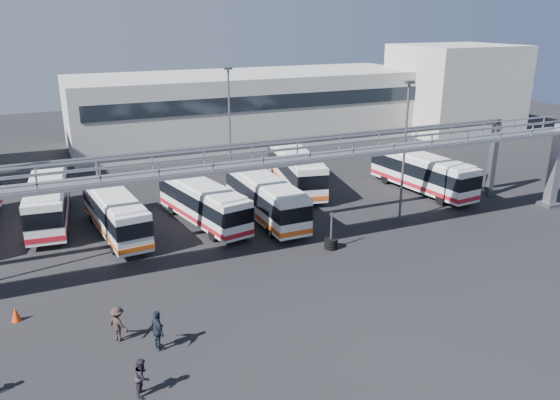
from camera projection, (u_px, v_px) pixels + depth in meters
name	position (u px, v px, depth m)	size (l,w,h in m)	color
ground	(293.00, 293.00, 29.83)	(140.00, 140.00, 0.00)	black
gantry	(253.00, 170.00, 33.17)	(51.40, 5.15, 7.10)	gray
warehouse	(250.00, 107.00, 66.09)	(42.00, 14.00, 8.00)	#9E9E99
building_right	(455.00, 89.00, 70.34)	(14.00, 12.00, 11.00)	#B2B2AD
light_pole_mid	(405.00, 145.00, 38.66)	(0.70, 0.35, 10.21)	#4C4F54
light_pole_back	(229.00, 119.00, 48.61)	(0.70, 0.35, 10.21)	#4C4F54
bus_2	(48.00, 200.00, 39.33)	(3.42, 11.01, 3.29)	silver
bus_3	(115.00, 212.00, 37.35)	(3.38, 10.17, 3.03)	silver
bus_4	(203.00, 202.00, 39.30)	(4.34, 10.31, 3.05)	silver
bus_5	(265.00, 197.00, 40.14)	(2.62, 10.54, 3.19)	silver
bus_6	(295.00, 168.00, 47.33)	(4.60, 11.43, 3.39)	silver
bus_8	(422.00, 172.00, 46.54)	(3.58, 10.85, 3.23)	silver
pedestrian_b	(142.00, 377.00, 21.64)	(0.79, 0.62, 1.63)	#241F2B
pedestrian_c	(118.00, 324.00, 25.27)	(1.10, 0.63, 1.71)	#2D201E
pedestrian_d	(158.00, 331.00, 24.51)	(1.14, 0.47, 1.95)	#1B2230
cone_right	(16.00, 314.00, 27.03)	(0.46, 0.46, 0.73)	red
tire_stack	(331.00, 243.00, 35.45)	(0.88, 0.88, 2.50)	black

